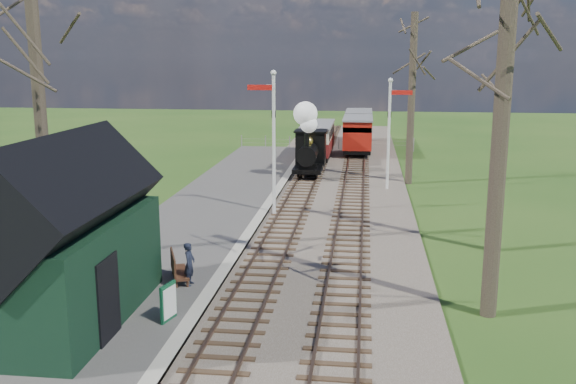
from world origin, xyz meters
name	(u,v)px	position (x,y,z in m)	size (l,w,h in m)	color
distant_hills	(348,249)	(1.40, 64.38, -16.21)	(114.40, 48.00, 22.02)	#385B23
ballast_bed	(329,188)	(1.30, 22.00, 0.05)	(8.00, 60.00, 0.10)	brown
track_near	(304,187)	(0.00, 22.00, 0.10)	(1.60, 60.00, 0.15)	brown
track_far	(354,188)	(2.60, 22.00, 0.10)	(1.60, 60.00, 0.15)	brown
platform	(199,224)	(-3.50, 14.00, 0.10)	(5.00, 44.00, 0.20)	#474442
coping_strip	(255,225)	(-1.20, 14.00, 0.10)	(0.40, 44.00, 0.21)	#B2AD9E
station_shed	(63,241)	(-4.30, 4.00, 2.27)	(3.25, 6.30, 4.78)	black
semaphore_near	(272,133)	(-0.77, 16.00, 3.62)	(1.22, 0.24, 6.22)	silver
semaphore_far	(391,126)	(4.37, 22.00, 3.35)	(1.22, 0.24, 5.72)	silver
bare_trees	(310,106)	(1.33, 10.10, 5.21)	(15.51, 22.39, 12.00)	#382D23
fence_line	(326,143)	(0.30, 36.00, 0.55)	(12.60, 0.08, 1.00)	slate
locomotive	(309,143)	(-0.01, 25.12, 1.95)	(1.68, 3.92, 4.20)	black
coach	(317,139)	(0.00, 31.18, 1.43)	(1.96, 6.71, 2.06)	black
red_carriage_a	(358,134)	(2.60, 33.84, 1.46)	(2.01, 4.96, 2.11)	black
red_carriage_b	(359,126)	(2.60, 39.34, 1.46)	(2.01, 4.96, 2.11)	black
sign_board	(168,302)	(-1.72, 4.22, 0.69)	(0.25, 0.66, 0.97)	#0F4829
bench	(176,268)	(-2.38, 7.10, 0.59)	(0.93, 1.53, 0.84)	#3E2316
person	(189,264)	(-1.89, 6.80, 0.84)	(0.46, 0.30, 1.27)	black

